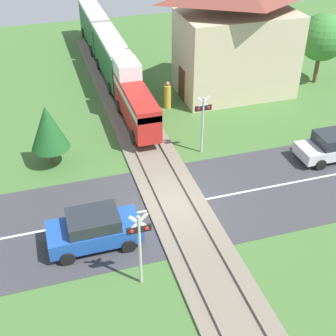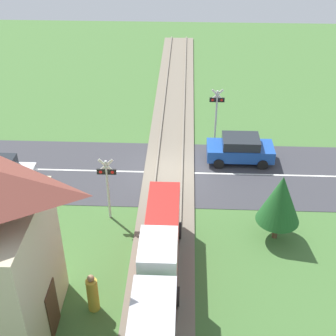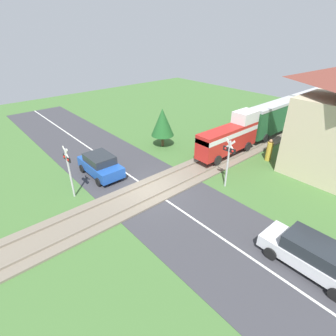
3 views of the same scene
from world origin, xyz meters
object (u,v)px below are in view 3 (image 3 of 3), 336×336
(car_near_crossing, at_px, (100,165))
(crossing_signal_east_approach, at_px, (228,157))
(car_far_side, at_px, (312,255))
(train, at_px, (278,116))
(crossing_signal_west_approach, at_px, (69,166))
(pedestrian_by_station, at_px, (269,151))

(car_near_crossing, relative_size, crossing_signal_east_approach, 1.13)
(car_near_crossing, height_order, crossing_signal_east_approach, crossing_signal_east_approach)
(car_far_side, xyz_separation_m, crossing_signal_east_approach, (-6.60, 2.59, 1.35))
(train, relative_size, car_far_side, 4.93)
(crossing_signal_east_approach, bearing_deg, car_far_side, -21.41)
(crossing_signal_west_approach, relative_size, crossing_signal_east_approach, 1.00)
(crossing_signal_east_approach, relative_size, pedestrian_by_station, 1.89)
(car_far_side, bearing_deg, crossing_signal_west_approach, -155.54)
(car_near_crossing, relative_size, car_far_side, 0.90)
(train, relative_size, crossing_signal_east_approach, 6.24)
(crossing_signal_east_approach, bearing_deg, pedestrian_by_station, 92.09)
(car_near_crossing, distance_m, crossing_signal_east_approach, 8.77)
(crossing_signal_east_approach, distance_m, pedestrian_by_station, 5.77)
(car_far_side, height_order, pedestrian_by_station, pedestrian_by_station)
(car_near_crossing, relative_size, pedestrian_by_station, 2.14)
(car_near_crossing, relative_size, crossing_signal_west_approach, 1.13)
(crossing_signal_west_approach, distance_m, crossing_signal_east_approach, 9.71)
(train, distance_m, car_near_crossing, 17.08)
(car_far_side, distance_m, crossing_signal_west_approach, 13.27)
(car_far_side, distance_m, crossing_signal_east_approach, 7.22)
(crossing_signal_west_approach, xyz_separation_m, crossing_signal_east_approach, (5.42, 8.05, 0.00))
(crossing_signal_east_approach, bearing_deg, train, 103.71)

